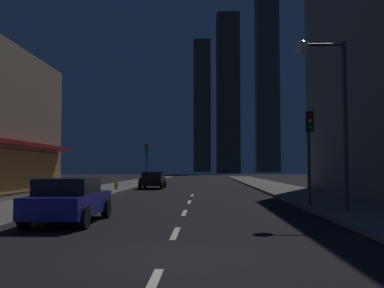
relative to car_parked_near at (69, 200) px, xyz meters
name	(u,v)px	position (x,y,z in m)	size (l,w,h in m)	color
ground_plane	(196,187)	(3.60, 26.73, -0.79)	(78.00, 136.00, 0.10)	black
sidewalk_right	(270,186)	(10.60, 26.73, -0.67)	(4.00, 76.00, 0.15)	#605E59
sidewalk_left	(123,185)	(-3.40, 26.73, -0.67)	(4.00, 76.00, 0.15)	#605E59
lane_marking_center	(184,213)	(3.60, 3.13, -0.73)	(0.16, 23.00, 0.01)	silver
skyscraper_distant_tall	(202,106)	(3.47, 147.96, 24.66)	(6.55, 5.12, 50.80)	#3A372B
skyscraper_distant_mid	(228,94)	(11.52, 114.94, 23.46)	(6.88, 8.26, 48.40)	#343127
skyscraper_distant_short	(271,88)	(30.14, 150.63, 31.84)	(5.30, 6.69, 65.17)	#2E2C22
skyscraper_distant_slender	(267,77)	(27.80, 144.19, 34.97)	(8.28, 7.19, 71.43)	#454234
car_parked_near	(69,200)	(0.00, 0.00, 0.00)	(1.98, 4.24, 1.45)	navy
car_parked_far	(153,180)	(0.00, 22.23, 0.00)	(1.98, 4.24, 1.45)	black
fire_hydrant_far_left	(116,185)	(-2.30, 18.35, -0.29)	(0.42, 0.30, 0.65)	gold
traffic_light_near_right	(309,136)	(9.10, 5.41, 2.45)	(0.32, 0.48, 4.20)	#2D2D2D
traffic_light_far_left	(147,154)	(-1.90, 32.06, 2.45)	(0.32, 0.48, 4.20)	#2D2D2D
street_lamp_right	(323,83)	(8.98, 2.65, 4.33)	(1.96, 0.56, 6.58)	#38383D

